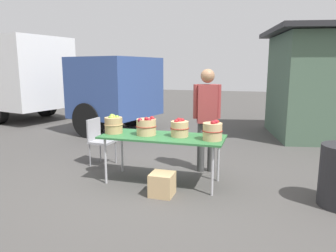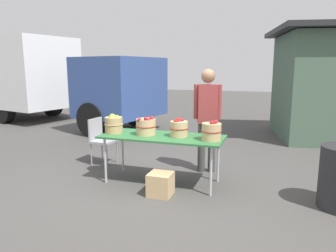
{
  "view_description": "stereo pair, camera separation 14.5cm",
  "coord_description": "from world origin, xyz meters",
  "px_view_note": "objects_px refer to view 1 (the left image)",
  "views": [
    {
      "loc": [
        1.45,
        -4.53,
        1.79
      ],
      "look_at": [
        0.0,
        0.3,
        0.85
      ],
      "focal_mm": 33.77,
      "sensor_mm": 36.0,
      "label": 1
    },
    {
      "loc": [
        1.59,
        -4.48,
        1.79
      ],
      "look_at": [
        0.0,
        0.3,
        0.85
      ],
      "focal_mm": 33.77,
      "sensor_mm": 36.0,
      "label": 2
    }
  ],
  "objects_px": {
    "market_table": "(162,139)",
    "box_truck": "(30,76)",
    "apple_basket_red_0": "(146,126)",
    "apple_basket_red_2": "(213,131)",
    "apple_basket_green_0": "(114,124)",
    "apple_basket_red_1": "(180,128)",
    "vendor_adult": "(207,112)",
    "folding_chair": "(99,138)",
    "produce_crate": "(162,184)"
  },
  "relations": [
    {
      "from": "market_table",
      "to": "box_truck",
      "type": "relative_size",
      "value": 0.24
    },
    {
      "from": "apple_basket_green_0",
      "to": "box_truck",
      "type": "bearing_deg",
      "value": 140.2
    },
    {
      "from": "market_table",
      "to": "folding_chair",
      "type": "height_order",
      "value": "folding_chair"
    },
    {
      "from": "market_table",
      "to": "apple_basket_green_0",
      "type": "distance_m",
      "value": 0.83
    },
    {
      "from": "apple_basket_green_0",
      "to": "box_truck",
      "type": "relative_size",
      "value": 0.04
    },
    {
      "from": "market_table",
      "to": "box_truck",
      "type": "xyz_separation_m",
      "value": [
        -5.95,
        4.26,
        0.78
      ]
    },
    {
      "from": "apple_basket_red_2",
      "to": "produce_crate",
      "type": "distance_m",
      "value": 1.05
    },
    {
      "from": "apple_basket_green_0",
      "to": "apple_basket_red_1",
      "type": "distance_m",
      "value": 1.08
    },
    {
      "from": "apple_basket_red_2",
      "to": "box_truck",
      "type": "distance_m",
      "value": 8.03
    },
    {
      "from": "folding_chair",
      "to": "produce_crate",
      "type": "xyz_separation_m",
      "value": [
        1.56,
        -1.05,
        -0.35
      ]
    },
    {
      "from": "market_table",
      "to": "apple_basket_red_0",
      "type": "distance_m",
      "value": 0.31
    },
    {
      "from": "apple_basket_red_0",
      "to": "vendor_adult",
      "type": "height_order",
      "value": "vendor_adult"
    },
    {
      "from": "apple_basket_red_0",
      "to": "box_truck",
      "type": "height_order",
      "value": "box_truck"
    },
    {
      "from": "market_table",
      "to": "produce_crate",
      "type": "distance_m",
      "value": 0.75
    },
    {
      "from": "apple_basket_green_0",
      "to": "vendor_adult",
      "type": "distance_m",
      "value": 1.57
    },
    {
      "from": "box_truck",
      "to": "produce_crate",
      "type": "relative_size",
      "value": 24.55
    },
    {
      "from": "market_table",
      "to": "vendor_adult",
      "type": "distance_m",
      "value": 0.98
    },
    {
      "from": "vendor_adult",
      "to": "box_truck",
      "type": "distance_m",
      "value": 7.42
    },
    {
      "from": "apple_basket_red_2",
      "to": "folding_chair",
      "type": "relative_size",
      "value": 0.35
    },
    {
      "from": "apple_basket_red_0",
      "to": "vendor_adult",
      "type": "xyz_separation_m",
      "value": [
        0.81,
        0.75,
        0.15
      ]
    },
    {
      "from": "market_table",
      "to": "apple_basket_red_1",
      "type": "distance_m",
      "value": 0.32
    },
    {
      "from": "market_table",
      "to": "apple_basket_red_2",
      "type": "xyz_separation_m",
      "value": [
        0.78,
        -0.06,
        0.18
      ]
    },
    {
      "from": "vendor_adult",
      "to": "folding_chair",
      "type": "distance_m",
      "value": 2.04
    },
    {
      "from": "apple_basket_red_0",
      "to": "box_truck",
      "type": "relative_size",
      "value": 0.04
    },
    {
      "from": "apple_basket_red_2",
      "to": "vendor_adult",
      "type": "relative_size",
      "value": 0.17
    },
    {
      "from": "box_truck",
      "to": "apple_basket_red_1",
      "type": "bearing_deg",
      "value": -21.23
    },
    {
      "from": "apple_basket_green_0",
      "to": "folding_chair",
      "type": "height_order",
      "value": "apple_basket_green_0"
    },
    {
      "from": "market_table",
      "to": "apple_basket_green_0",
      "type": "bearing_deg",
      "value": -178.42
    },
    {
      "from": "vendor_adult",
      "to": "produce_crate",
      "type": "distance_m",
      "value": 1.57
    },
    {
      "from": "apple_basket_red_2",
      "to": "vendor_adult",
      "type": "distance_m",
      "value": 0.85
    },
    {
      "from": "apple_basket_green_0",
      "to": "produce_crate",
      "type": "relative_size",
      "value": 0.97
    },
    {
      "from": "box_truck",
      "to": "apple_basket_red_0",
      "type": "bearing_deg",
      "value": -23.91
    },
    {
      "from": "market_table",
      "to": "apple_basket_red_2",
      "type": "relative_size",
      "value": 6.34
    },
    {
      "from": "apple_basket_red_1",
      "to": "apple_basket_red_2",
      "type": "distance_m",
      "value": 0.53
    },
    {
      "from": "market_table",
      "to": "vendor_adult",
      "type": "height_order",
      "value": "vendor_adult"
    },
    {
      "from": "apple_basket_red_2",
      "to": "produce_crate",
      "type": "xyz_separation_m",
      "value": [
        -0.63,
        -0.43,
        -0.72
      ]
    },
    {
      "from": "apple_basket_red_1",
      "to": "folding_chair",
      "type": "distance_m",
      "value": 1.79
    },
    {
      "from": "apple_basket_green_0",
      "to": "folding_chair",
      "type": "bearing_deg",
      "value": 135.63
    },
    {
      "from": "box_truck",
      "to": "produce_crate",
      "type": "height_order",
      "value": "box_truck"
    },
    {
      "from": "box_truck",
      "to": "market_table",
      "type": "bearing_deg",
      "value": -22.64
    },
    {
      "from": "vendor_adult",
      "to": "box_truck",
      "type": "height_order",
      "value": "box_truck"
    },
    {
      "from": "apple_basket_green_0",
      "to": "apple_basket_red_0",
      "type": "bearing_deg",
      "value": 1.35
    },
    {
      "from": "apple_basket_red_1",
      "to": "box_truck",
      "type": "relative_size",
      "value": 0.04
    },
    {
      "from": "box_truck",
      "to": "folding_chair",
      "type": "xyz_separation_m",
      "value": [
        4.55,
        -3.7,
        -0.98
      ]
    },
    {
      "from": "apple_basket_green_0",
      "to": "folding_chair",
      "type": "distance_m",
      "value": 0.91
    },
    {
      "from": "apple_basket_red_2",
      "to": "box_truck",
      "type": "height_order",
      "value": "box_truck"
    },
    {
      "from": "folding_chair",
      "to": "produce_crate",
      "type": "bearing_deg",
      "value": -119.41
    },
    {
      "from": "apple_basket_red_0",
      "to": "produce_crate",
      "type": "relative_size",
      "value": 0.99
    },
    {
      "from": "apple_basket_red_2",
      "to": "apple_basket_green_0",
      "type": "bearing_deg",
      "value": 178.5
    },
    {
      "from": "market_table",
      "to": "apple_basket_red_0",
      "type": "xyz_separation_m",
      "value": [
        -0.26,
        -0.01,
        0.18
      ]
    }
  ]
}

